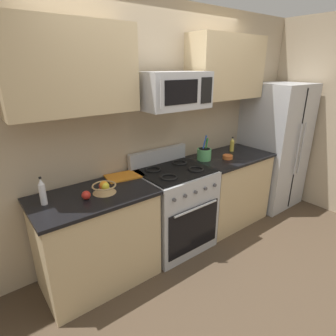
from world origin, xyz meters
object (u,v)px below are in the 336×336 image
at_px(refrigerator, 273,146).
at_px(apple_loose, 86,195).
at_px(prep_bowl, 228,157).
at_px(fruit_basket, 104,188).
at_px(range_oven, 174,208).
at_px(bottle_vinegar, 42,192).
at_px(microwave, 173,90).
at_px(cutting_board, 125,176).
at_px(utensil_crock, 204,154).
at_px(bottle_oil, 232,145).

relative_size(refrigerator, apple_loose, 23.36).
bearing_deg(prep_bowl, fruit_basket, 178.44).
xyz_separation_m(refrigerator, prep_bowl, (-1.06, -0.05, 0.06)).
xyz_separation_m(range_oven, refrigerator, (1.83, -0.02, 0.40)).
bearing_deg(refrigerator, fruit_basket, -179.90).
bearing_deg(fruit_basket, apple_loose, -170.95).
distance_m(range_oven, refrigerator, 1.88).
bearing_deg(bottle_vinegar, apple_loose, -22.39).
xyz_separation_m(microwave, apple_loose, (-1.00, -0.08, -0.80)).
bearing_deg(bottle_vinegar, prep_bowl, -3.87).
height_order(range_oven, refrigerator, refrigerator).
distance_m(cutting_board, prep_bowl, 1.29).
bearing_deg(fruit_basket, refrigerator, 0.10).
xyz_separation_m(fruit_basket, bottle_vinegar, (-0.48, 0.10, 0.06)).
bearing_deg(prep_bowl, cutting_board, 168.52).
relative_size(range_oven, utensil_crock, 3.73).
relative_size(utensil_crock, bottle_vinegar, 1.23).
bearing_deg(utensil_crock, refrigerator, -4.51).
height_order(fruit_basket, bottle_vinegar, bottle_vinegar).
relative_size(refrigerator, utensil_crock, 5.98).
distance_m(range_oven, utensil_crock, 0.74).
xyz_separation_m(cutting_board, prep_bowl, (1.27, -0.26, 0.02)).
relative_size(microwave, bottle_oil, 3.67).
distance_m(utensil_crock, bottle_oil, 0.54).
height_order(utensil_crock, apple_loose, utensil_crock).
bearing_deg(range_oven, utensil_crock, 9.32).
height_order(range_oven, bottle_oil, bottle_oil).
bearing_deg(fruit_basket, prep_bowl, -1.56).
xyz_separation_m(fruit_basket, apple_loose, (-0.18, -0.03, -0.01)).
height_order(microwave, bottle_oil, microwave).
distance_m(range_oven, cutting_board, 0.69).
distance_m(fruit_basket, cutting_board, 0.39).
distance_m(refrigerator, fruit_basket, 2.65).
bearing_deg(range_oven, refrigerator, -0.54).
bearing_deg(utensil_crock, cutting_board, 174.04).
bearing_deg(refrigerator, microwave, 178.58).
relative_size(apple_loose, bottle_vinegar, 0.32).
bearing_deg(prep_bowl, refrigerator, 2.59).
xyz_separation_m(range_oven, microwave, (-0.00, 0.03, 1.27)).
bearing_deg(refrigerator, range_oven, 179.46).
bearing_deg(microwave, range_oven, -89.92).
bearing_deg(refrigerator, prep_bowl, -177.41).
relative_size(range_oven, fruit_basket, 5.10).
bearing_deg(cutting_board, prep_bowl, -11.48).
bearing_deg(cutting_board, microwave, -18.46).
bearing_deg(bottle_oil, refrigerator, -9.65).
relative_size(apple_loose, prep_bowl, 0.61).
distance_m(range_oven, prep_bowl, 0.90).
xyz_separation_m(utensil_crock, fruit_basket, (-1.34, -0.11, -0.03)).
distance_m(range_oven, fruit_basket, 0.95).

